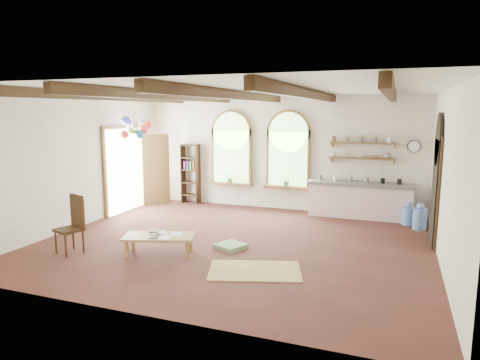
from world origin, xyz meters
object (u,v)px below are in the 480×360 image
at_px(kitchen_counter, 360,200).
at_px(coffee_table, 159,238).
at_px(side_chair, 71,237).
at_px(balloon_cluster, 136,128).

height_order(kitchen_counter, coffee_table, kitchen_counter).
distance_m(kitchen_counter, side_chair, 7.09).
xyz_separation_m(coffee_table, side_chair, (-1.69, -0.52, -0.01)).
bearing_deg(kitchen_counter, side_chair, -135.89).
bearing_deg(kitchen_counter, coffee_table, -127.63).
bearing_deg(side_chair, coffee_table, 17.21).
relative_size(kitchen_counter, coffee_table, 1.81).
relative_size(side_chair, balloon_cluster, 1.00).
height_order(side_chair, balloon_cluster, balloon_cluster).
height_order(coffee_table, side_chair, side_chair).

